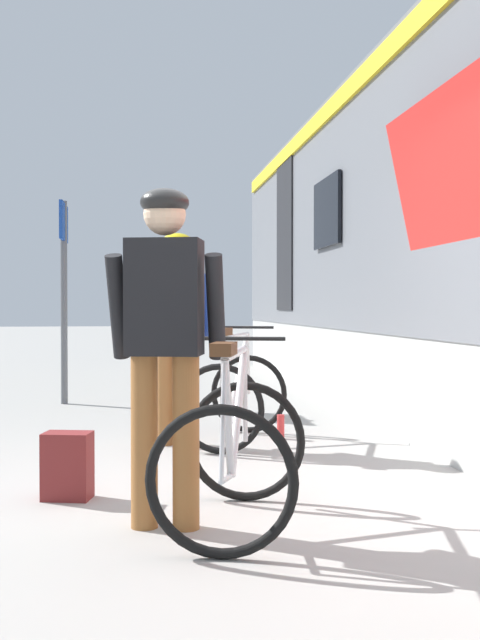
% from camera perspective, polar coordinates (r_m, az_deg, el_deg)
% --- Properties ---
extents(ground_plane, '(80.00, 80.00, 0.00)m').
position_cam_1_polar(ground_plane, '(4.39, -1.87, -14.19)').
color(ground_plane, '#A09E99').
extents(cyclist_near_in_dark, '(0.65, 0.40, 1.76)m').
position_cam_1_polar(cyclist_near_in_dark, '(3.85, -5.80, -0.42)').
color(cyclist_near_in_dark, '#935B2D').
rests_on(cyclist_near_in_dark, ground).
extents(cyclist_far_in_blue, '(0.65, 0.38, 1.76)m').
position_cam_1_polar(cyclist_far_in_blue, '(6.16, -4.84, 0.12)').
color(cyclist_far_in_blue, '#935B2D').
rests_on(cyclist_far_in_blue, ground).
extents(bicycle_near_silver, '(0.96, 1.21, 0.99)m').
position_cam_1_polar(bicycle_near_silver, '(3.92, -0.42, -10.00)').
color(bicycle_near_silver, black).
rests_on(bicycle_near_silver, ground).
extents(bicycle_far_white, '(1.05, 1.26, 0.99)m').
position_cam_1_polar(bicycle_far_white, '(6.28, -0.37, -5.83)').
color(bicycle_far_white, black).
rests_on(bicycle_far_white, ground).
extents(backpack_on_platform, '(0.31, 0.24, 0.40)m').
position_cam_1_polar(backpack_on_platform, '(4.62, -13.16, -10.89)').
color(backpack_on_platform, maroon).
rests_on(backpack_on_platform, ground).
extents(water_bottle_near_the_bikes, '(0.06, 0.06, 0.21)m').
position_cam_1_polar(water_bottle_near_the_bikes, '(6.51, 3.16, -8.22)').
color(water_bottle_near_the_bikes, red).
rests_on(water_bottle_near_the_bikes, ground).
extents(platform_sign_post, '(0.08, 0.70, 2.40)m').
position_cam_1_polar(platform_sign_post, '(9.00, -13.43, 4.00)').
color(platform_sign_post, '#595B60').
rests_on(platform_sign_post, ground).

